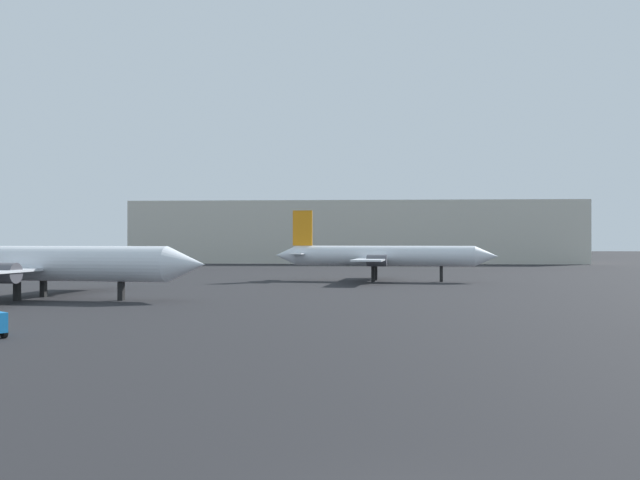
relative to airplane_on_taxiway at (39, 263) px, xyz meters
name	(u,v)px	position (x,y,z in m)	size (l,w,h in m)	color
airplane_on_taxiway	(39,263)	(0.00, 0.00, 0.00)	(28.69, 24.91, 10.14)	silver
airplane_distant	(381,256)	(29.37, 25.74, 0.08)	(26.88, 18.03, 8.64)	silver
terminal_building	(355,233)	(25.66, 96.06, 3.76)	(97.56, 24.97, 13.50)	beige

